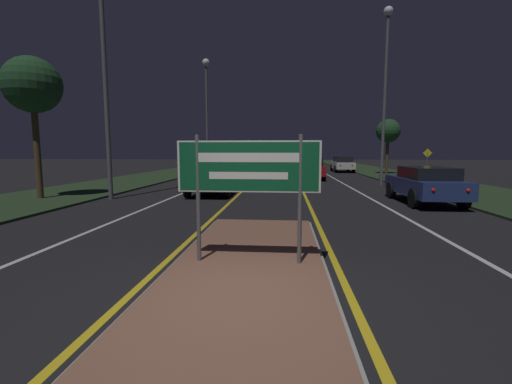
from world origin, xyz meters
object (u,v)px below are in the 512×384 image
streetlight_left_near (103,44)px  car_approaching_0 (214,177)px  streetlight_right_near (386,74)px  warning_sign (427,161)px  highway_sign (248,172)px  car_receding_3 (301,161)px  streetlight_left_far (206,95)px  car_receding_0 (425,184)px  car_receding_1 (309,168)px  car_receding_2 (342,164)px

streetlight_left_near → car_approaching_0: bearing=28.9°
streetlight_right_near → warning_sign: size_ratio=4.78×
highway_sign → car_receding_3: size_ratio=0.50×
car_approaching_0 → streetlight_left_far: bearing=104.0°
highway_sign → streetlight_right_near: 16.70m
warning_sign → car_receding_3: bearing=110.3°
streetlight_right_near → streetlight_left_near: bearing=-151.6°
streetlight_left_near → streetlight_left_far: size_ratio=1.08×
highway_sign → streetlight_left_far: bearing=104.4°
highway_sign → warning_sign: 21.16m
streetlight_left_far → car_approaching_0: bearing=-76.0°
streetlight_left_far → car_receding_0: (12.04, -16.12, -6.02)m
car_receding_1 → warning_sign: size_ratio=1.97×
car_receding_1 → warning_sign: 7.91m
streetlight_right_near → car_receding_0: bearing=-92.5°
highway_sign → streetlight_left_far: (-6.14, 23.90, 5.14)m
car_receding_3 → car_receding_0: bearing=-84.0°
car_approaching_0 → streetlight_right_near: bearing=28.2°
car_receding_3 → warning_sign: (7.58, -20.50, 0.62)m
streetlight_left_far → warning_sign: 18.05m
streetlight_left_far → streetlight_right_near: 15.35m
car_receding_0 → car_receding_2: car_receding_2 is taller
streetlight_left_near → streetlight_left_far: (0.44, 16.02, 0.59)m
streetlight_right_near → car_receding_3: bearing=98.4°
streetlight_right_near → car_receding_1: (-3.88, 3.91, -5.48)m
streetlight_left_near → car_receding_0: streetlight_left_near is taller
car_receding_3 → car_receding_1: bearing=-90.9°
streetlight_left_far → highway_sign: bearing=-75.6°
car_receding_0 → car_receding_1: bearing=108.1°
car_receding_0 → car_approaching_0: (-8.60, 2.25, 0.01)m
highway_sign → streetlight_left_near: bearing=129.8°
streetlight_left_far → car_receding_1: bearing=-31.5°
highway_sign → streetlight_left_far: streetlight_left_far is taller
car_receding_3 → streetlight_right_near: bearing=-81.6°
streetlight_left_far → car_receding_2: size_ratio=2.22×
streetlight_left_near → car_receding_1: size_ratio=2.57×
streetlight_left_near → car_receding_1: bearing=50.6°
car_receding_0 → car_receding_1: car_receding_1 is taller
car_receding_0 → warning_sign: bearing=68.2°
car_receding_0 → car_receding_2: (0.19, 20.00, 0.03)m
highway_sign → car_receding_2: (6.09, 27.77, -0.85)m
streetlight_left_far → streetlight_right_near: size_ratio=0.98×
car_receding_2 → car_receding_3: car_receding_2 is taller
warning_sign → car_receding_0: bearing=-111.8°
streetlight_left_near → car_receding_3: 32.94m
streetlight_left_far → car_approaching_0: streetlight_left_far is taller
car_receding_2 → warning_sign: 10.14m
streetlight_right_near → car_approaching_0: bearing=-151.8°
highway_sign → car_receding_1: 18.87m
streetlight_left_near → streetlight_right_near: (12.78, 6.91, 0.09)m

